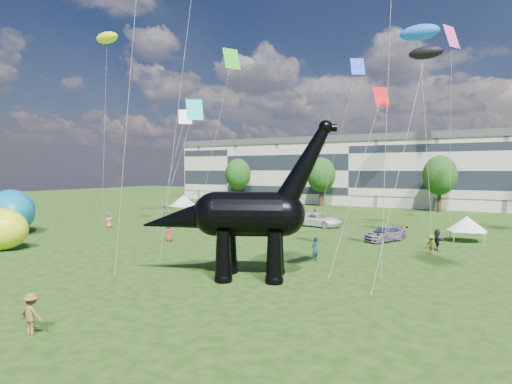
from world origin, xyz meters
The scene contains 15 objects.
ground centered at (0.00, 0.00, 0.00)m, with size 220.00×220.00×0.00m, color #16330C.
terrace_row centered at (-8.00, 62.00, 6.00)m, with size 78.00×11.00×12.00m, color beige.
tree_far_left centered at (-30.00, 53.00, 6.29)m, with size 5.20×5.20×9.44m.
tree_mid_left centered at (-12.00, 53.00, 6.29)m, with size 5.20×5.20×9.44m.
tree_mid_right centered at (8.00, 53.00, 6.29)m, with size 5.20×5.20×9.44m.
dinosaur_sculpture centered at (3.36, 2.37, 3.78)m, with size 11.83×6.75×10.02m.
car_silver centered at (-8.81, 24.30, 0.80)m, with size 1.90×4.72×1.61m, color silver.
car_grey centered at (-7.64, 23.39, 0.67)m, with size 1.42×4.08×1.35m, color slate.
car_white centered at (-1.86, 27.01, 0.80)m, with size 2.67×5.78×1.61m, color white.
car_dark centered at (7.60, 20.59, 0.67)m, with size 1.89×4.64×1.35m, color #595960.
gazebo_near centered at (14.17, 24.16, 1.68)m, with size 4.14×4.14×2.39m.
gazebo_left centered at (-24.51, 29.62, 2.03)m, with size 4.55×4.55×2.88m.
inflatable_teal centered at (-27.41, 5.46, 2.31)m, with size 7.38×4.61×4.61m, color #0C7097.
inflatable_yellow centered at (-18.75, -0.27, 1.75)m, with size 4.55×3.50×3.50m, color yellow.
visitors centered at (-1.55, 15.45, 0.86)m, with size 50.38×43.33×1.89m.
Camera 1 is at (17.47, -19.69, 6.69)m, focal length 30.00 mm.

